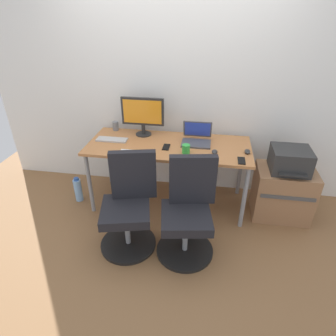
{
  "coord_description": "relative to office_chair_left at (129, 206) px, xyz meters",
  "views": [
    {
      "loc": [
        0.44,
        -2.76,
        2.06
      ],
      "look_at": [
        0.0,
        -0.05,
        0.49
      ],
      "focal_mm": 30.54,
      "sensor_mm": 36.0,
      "label": 1
    }
  ],
  "objects": [
    {
      "name": "ground_plane",
      "position": [
        0.26,
        0.71,
        -0.42
      ],
      "size": [
        5.28,
        5.28,
        0.0
      ],
      "primitive_type": "plane",
      "color": "brown"
    },
    {
      "name": "side_cabinet",
      "position": [
        1.52,
        0.67,
        -0.14
      ],
      "size": [
        0.6,
        0.43,
        0.57
      ],
      "color": "#996B47",
      "rests_on": "ground"
    },
    {
      "name": "desktop_monitor",
      "position": [
        -0.07,
        0.93,
        0.58
      ],
      "size": [
        0.48,
        0.18,
        0.43
      ],
      "color": "#262626",
      "rests_on": "desk"
    },
    {
      "name": "water_bottle_on_floor",
      "position": [
        -0.81,
        0.57,
        -0.28
      ],
      "size": [
        0.09,
        0.09,
        0.31
      ],
      "color": "#8CBFF2",
      "rests_on": "ground"
    },
    {
      "name": "phone_near_laptop",
      "position": [
        1.01,
        0.45,
        0.34
      ],
      "size": [
        0.07,
        0.14,
        0.01
      ],
      "primitive_type": "cube",
      "color": "black",
      "rests_on": "desk"
    },
    {
      "name": "coffee_mug",
      "position": [
        0.47,
        0.53,
        0.38
      ],
      "size": [
        0.08,
        0.08,
        0.09
      ],
      "primitive_type": "cylinder",
      "color": "green",
      "rests_on": "desk"
    },
    {
      "name": "mouse_by_laptop",
      "position": [
        1.08,
        0.64,
        0.35
      ],
      "size": [
        0.06,
        0.1,
        0.03
      ],
      "primitive_type": "ellipsoid",
      "color": "#2D2D2D",
      "rests_on": "desk"
    },
    {
      "name": "mouse_by_monitor",
      "position": [
        0.75,
        0.58,
        0.35
      ],
      "size": [
        0.06,
        0.1,
        0.03
      ],
      "primitive_type": "ellipsoid",
      "color": "#2D2D2D",
      "rests_on": "desk"
    },
    {
      "name": "pen_cup",
      "position": [
        -0.43,
        1.01,
        0.38
      ],
      "size": [
        0.07,
        0.07,
        0.1
      ],
      "primitive_type": "cylinder",
      "color": "slate",
      "rests_on": "desk"
    },
    {
      "name": "keyboard_by_laptop",
      "position": [
        -0.37,
        0.71,
        0.34
      ],
      "size": [
        0.34,
        0.12,
        0.02
      ],
      "primitive_type": "cube",
      "color": "#B7B7B7",
      "rests_on": "desk"
    },
    {
      "name": "phone_near_monitor",
      "position": [
        0.25,
        0.63,
        0.34
      ],
      "size": [
        0.07,
        0.14,
        0.01
      ],
      "primitive_type": "cube",
      "color": "black",
      "rests_on": "desk"
    },
    {
      "name": "desk",
      "position": [
        0.26,
        0.71,
        0.27
      ],
      "size": [
        1.75,
        0.72,
        0.75
      ],
      "color": "#B77542",
      "rests_on": "ground"
    },
    {
      "name": "office_chair_left",
      "position": [
        0.0,
        0.0,
        0.0
      ],
      "size": [
        0.54,
        0.54,
        0.94
      ],
      "color": "black",
      "rests_on": "ground"
    },
    {
      "name": "open_laptop",
      "position": [
        0.55,
        0.82,
        0.38
      ],
      "size": [
        0.31,
        0.3,
        0.22
      ],
      "color": "#4C4C51",
      "rests_on": "desk"
    },
    {
      "name": "office_chair_right",
      "position": [
        0.55,
        0.0,
        0.0
      ],
      "size": [
        0.54,
        0.54,
        0.94
      ],
      "color": "black",
      "rests_on": "ground"
    },
    {
      "name": "keyboard_by_monitor",
      "position": [
        -0.02,
        0.43,
        0.34
      ],
      "size": [
        0.34,
        0.12,
        0.02
      ],
      "primitive_type": "cube",
      "color": "silver",
      "rests_on": "desk"
    },
    {
      "name": "back_wall",
      "position": [
        0.26,
        1.15,
        0.88
      ],
      "size": [
        4.4,
        0.04,
        2.6
      ],
      "primitive_type": "cube",
      "color": "white",
      "rests_on": "ground"
    },
    {
      "name": "printer",
      "position": [
        1.52,
        0.67,
        0.27
      ],
      "size": [
        0.38,
        0.4,
        0.24
      ],
      "color": "#2D2D2D",
      "rests_on": "side_cabinet"
    }
  ]
}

